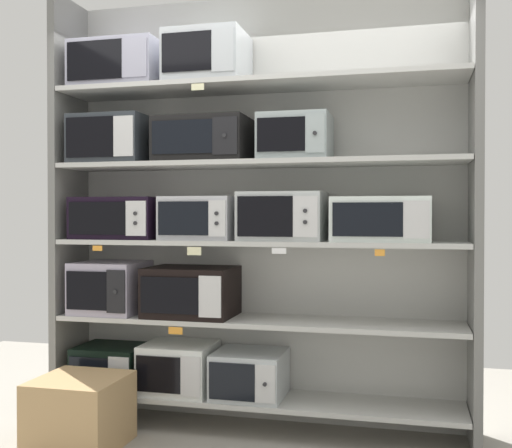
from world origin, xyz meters
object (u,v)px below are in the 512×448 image
(microwave_1, at_px, (179,367))
(microwave_12, at_px, (120,67))
(microwave_11, at_px, (295,138))
(microwave_13, at_px, (208,59))
(microwave_7, at_px, (283,216))
(microwave_10, at_px, (204,140))
(microwave_3, at_px, (110,287))
(shipping_carton, at_px, (80,412))
(microwave_4, at_px, (191,292))
(microwave_0, at_px, (112,366))
(microwave_2, at_px, (250,374))
(microwave_8, at_px, (381,219))
(microwave_5, at_px, (120,218))
(microwave_6, at_px, (200,218))
(microwave_9, at_px, (114,141))

(microwave_1, distance_m, microwave_12, 1.98)
(microwave_11, height_order, microwave_13, microwave_13)
(microwave_7, bearing_deg, microwave_10, 179.96)
(microwave_3, distance_m, microwave_10, 1.15)
(shipping_carton, bearing_deg, microwave_3, 97.78)
(microwave_3, relative_size, microwave_4, 0.79)
(microwave_13, bearing_deg, microwave_0, 179.99)
(microwave_2, xyz_separation_m, microwave_10, (-0.30, 0.00, 1.46))
(microwave_8, xyz_separation_m, microwave_12, (-1.67, -0.00, 0.99))
(microwave_2, relative_size, microwave_8, 0.76)
(microwave_5, xyz_separation_m, microwave_13, (0.61, 0.00, 1.00))
(microwave_7, height_order, microwave_13, microwave_13)
(microwave_0, distance_m, microwave_6, 1.16)
(microwave_5, distance_m, microwave_13, 1.17)
(microwave_6, relative_size, microwave_11, 1.07)
(microwave_4, distance_m, microwave_7, 0.76)
(microwave_0, height_order, microwave_8, microwave_8)
(microwave_5, bearing_deg, microwave_1, 0.03)
(microwave_7, xyz_separation_m, microwave_12, (-1.08, -0.00, 0.97))
(microwave_12, bearing_deg, microwave_3, 179.74)
(microwave_1, distance_m, microwave_8, 1.58)
(microwave_7, bearing_deg, microwave_4, 179.96)
(microwave_12, xyz_separation_m, microwave_13, (0.60, 0.00, 0.01))
(microwave_3, xyz_separation_m, microwave_13, (0.67, 0.00, 1.45))
(microwave_12, bearing_deg, shipping_carton, -90.30)
(microwave_0, xyz_separation_m, microwave_7, (1.15, -0.00, 0.99))
(microwave_4, bearing_deg, microwave_7, -0.04)
(microwave_9, height_order, microwave_10, microwave_9)
(microwave_0, distance_m, microwave_1, 0.47)
(microwave_1, xyz_separation_m, microwave_13, (0.19, -0.00, 1.96))
(microwave_13, bearing_deg, microwave_12, -179.97)
(microwave_5, distance_m, microwave_7, 1.09)
(microwave_11, bearing_deg, microwave_0, 180.00)
(microwave_2, height_order, microwave_6, microwave_6)
(microwave_6, height_order, microwave_7, microwave_7)
(microwave_4, xyz_separation_m, microwave_8, (1.18, -0.00, 0.46))
(microwave_6, distance_m, shipping_carton, 1.35)
(microwave_8, height_order, microwave_11, microwave_11)
(microwave_3, height_order, microwave_11, microwave_11)
(microwave_0, relative_size, shipping_carton, 0.90)
(microwave_10, height_order, microwave_13, microwave_13)
(microwave_0, bearing_deg, microwave_4, -0.00)
(microwave_8, relative_size, microwave_13, 1.18)
(microwave_8, height_order, microwave_10, microwave_10)
(microwave_12, height_order, shipping_carton, microwave_12)
(microwave_5, xyz_separation_m, microwave_8, (1.68, 0.00, -0.00))
(microwave_4, bearing_deg, microwave_6, -0.24)
(microwave_1, distance_m, microwave_6, 0.97)
(microwave_0, bearing_deg, microwave_7, -0.02)
(microwave_10, bearing_deg, microwave_12, -179.97)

